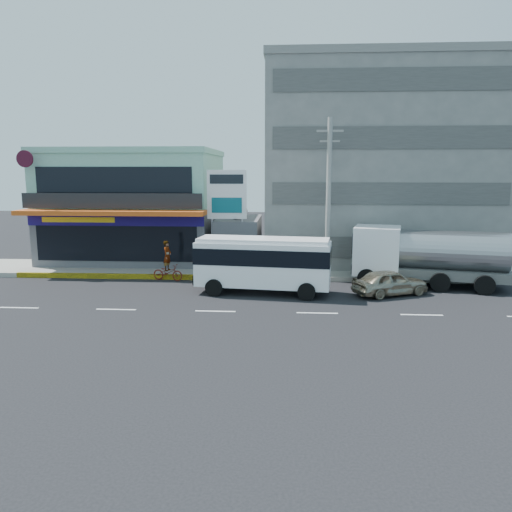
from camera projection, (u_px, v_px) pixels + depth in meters
The scene contains 12 objects.
ground at pixel (215, 311), 24.57m from camera, with size 120.00×120.00×0.00m, color black.
sidewalk at pixel (309, 271), 33.58m from camera, with size 70.00×5.00×0.30m, color gray.
shop_building at pixel (137, 208), 38.12m from camera, with size 12.40×11.70×8.00m.
concrete_building at pixel (374, 169), 37.52m from camera, with size 16.00×12.00×14.00m, color gray.
gap_structure at pixel (239, 242), 36.08m from camera, with size 3.00×6.00×3.50m, color #49484D.
satellite_dish at pixel (237, 218), 34.79m from camera, with size 1.50×1.50×0.15m, color slate.
billboard at pixel (227, 200), 32.82m from camera, with size 2.60×0.18×6.90m.
utility_pole_near at pixel (328, 199), 30.60m from camera, with size 1.60×0.30×10.00m.
minibus at pixel (263, 261), 27.93m from camera, with size 7.74×3.37×3.14m.
sedan at pixel (390, 282), 27.67m from camera, with size 1.71×4.25×1.45m, color tan.
tanker_truck at pixel (424, 255), 29.68m from camera, with size 9.23×4.56×3.50m.
motorcycle_rider at pixel (168, 267), 31.37m from camera, with size 2.07×1.09×2.53m.
Camera 1 is at (3.52, -23.58, 6.84)m, focal length 35.00 mm.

